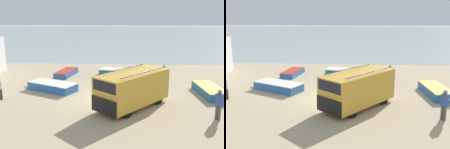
{
  "view_description": "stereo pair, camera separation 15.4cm",
  "coord_description": "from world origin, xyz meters",
  "views": [
    {
      "loc": [
        1.98,
        -17.89,
        5.94
      ],
      "look_at": [
        0.65,
        2.63,
        1.0
      ],
      "focal_mm": 42.0,
      "sensor_mm": 36.0,
      "label": 1
    },
    {
      "loc": [
        2.13,
        -17.88,
        5.94
      ],
      "look_at": [
        0.65,
        2.63,
        1.0
      ],
      "focal_mm": 42.0,
      "sensor_mm": 36.0,
      "label": 2
    }
  ],
  "objects": [
    {
      "name": "fishing_rowboat_0",
      "position": [
        -4.01,
        1.33,
        0.31
      ],
      "size": [
        4.64,
        3.07,
        0.63
      ],
      "rotation": [
        0.0,
        0.0,
        2.7
      ],
      "color": "#2D66AD",
      "rests_on": "ground_plane"
    },
    {
      "name": "ground_plane",
      "position": [
        0.0,
        0.0,
        0.0
      ],
      "size": [
        200.0,
        200.0,
        0.0
      ],
      "primitive_type": "plane",
      "color": "tan"
    },
    {
      "name": "fisherman_3",
      "position": [
        7.04,
        -3.73,
        1.06
      ],
      "size": [
        0.46,
        0.46,
        1.77
      ],
      "rotation": [
        0.0,
        0.0,
        3.8
      ],
      "color": "#5B564C",
      "rests_on": "ground_plane"
    },
    {
      "name": "fishing_rowboat_1",
      "position": [
        -3.93,
        6.29,
        0.25
      ],
      "size": [
        1.76,
        3.92,
        0.49
      ],
      "rotation": [
        0.0,
        0.0,
        1.4
      ],
      "color": "#2D66AD",
      "rests_on": "ground_plane"
    },
    {
      "name": "parked_van",
      "position": [
        2.25,
        -1.98,
        1.25
      ],
      "size": [
        4.88,
        5.28,
        2.4
      ],
      "rotation": [
        0.0,
        0.0,
        4.01
      ],
      "color": "gold",
      "rests_on": "ground_plane"
    },
    {
      "name": "sea_water",
      "position": [
        0.0,
        52.0,
        0.0
      ],
      "size": [
        120.0,
        80.0,
        0.01
      ],
      "primitive_type": "cube",
      "color": "#99A89E",
      "rests_on": "ground_plane"
    },
    {
      "name": "fishing_rowboat_3",
      "position": [
        7.95,
        0.77,
        0.3
      ],
      "size": [
        1.79,
        4.6,
        0.6
      ],
      "rotation": [
        0.0,
        0.0,
        4.81
      ],
      "color": "#2D66AD",
      "rests_on": "ground_plane"
    },
    {
      "name": "fisherman_2",
      "position": [
        4.96,
        3.94,
        0.95
      ],
      "size": [
        0.42,
        0.42,
        1.59
      ],
      "rotation": [
        0.0,
        0.0,
        4.13
      ],
      "color": "#38383D",
      "rests_on": "ground_plane"
    },
    {
      "name": "fishing_rowboat_2",
      "position": [
        0.99,
        6.7,
        0.29
      ],
      "size": [
        4.05,
        1.99,
        0.57
      ],
      "rotation": [
        0.0,
        0.0,
        6.11
      ],
      "color": "#1E757F",
      "rests_on": "ground_plane"
    }
  ]
}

